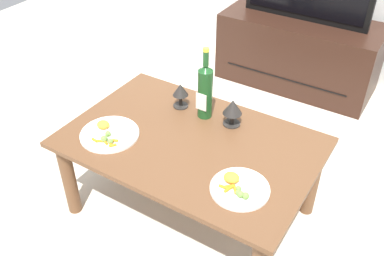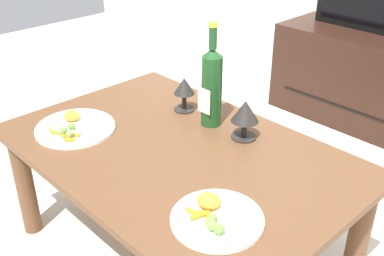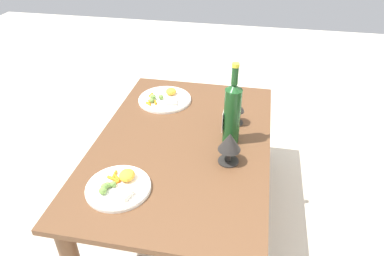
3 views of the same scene
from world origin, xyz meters
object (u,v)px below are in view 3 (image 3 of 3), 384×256
object	(u,v)px
wine_bottle	(232,112)
goblet_right	(230,143)
dinner_plate_left	(165,99)
dining_table	(183,155)
goblet_left	(236,107)
dinner_plate_right	(119,186)

from	to	relation	value
wine_bottle	goblet_right	world-z (taller)	wine_bottle
goblet_right	dinner_plate_left	world-z (taller)	goblet_right
dining_table	dinner_plate_left	world-z (taller)	dinner_plate_left
wine_bottle	goblet_right	distance (m)	0.16
goblet_right	wine_bottle	bearing A→B (deg)	-177.07
goblet_right	dinner_plate_left	xyz separation A→B (m)	(-0.45, -0.39, -0.08)
wine_bottle	dinner_plate_left	distance (m)	0.51
dining_table	goblet_right	bearing A→B (deg)	64.62
goblet_left	goblet_right	world-z (taller)	goblet_right
goblet_right	dinner_plate_right	xyz separation A→B (m)	(0.24, -0.39, -0.08)
goblet_left	goblet_right	size ratio (longest dim) A/B	0.95
dinner_plate_left	dinner_plate_right	distance (m)	0.69
wine_bottle	dining_table	bearing A→B (deg)	-77.42
dining_table	wine_bottle	world-z (taller)	wine_bottle
goblet_left	dinner_plate_left	distance (m)	0.43
wine_bottle	dinner_plate_right	xyz separation A→B (m)	(0.39, -0.38, -0.14)
goblet_left	dining_table	bearing A→B (deg)	-47.86
dining_table	goblet_left	bearing A→B (deg)	132.14
dining_table	dinner_plate_left	distance (m)	0.40
dinner_plate_left	dining_table	bearing A→B (deg)	26.31
dinner_plate_left	wine_bottle	bearing A→B (deg)	51.81
wine_bottle	goblet_right	size ratio (longest dim) A/B	2.68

